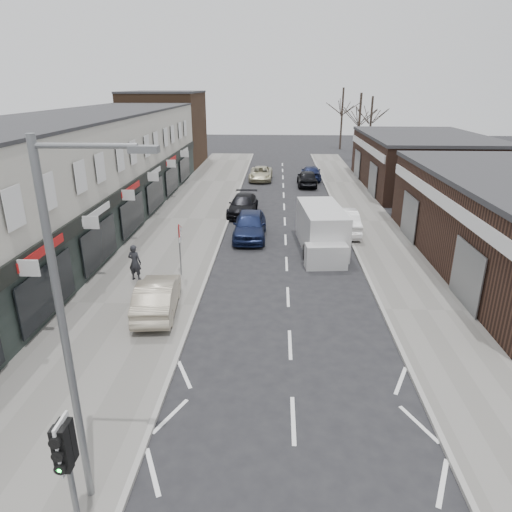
# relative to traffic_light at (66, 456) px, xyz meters

# --- Properties ---
(ground) EXTENTS (160.00, 160.00, 0.00)m
(ground) POSITION_rel_traffic_light_xyz_m (4.40, 2.02, -2.41)
(ground) COLOR black
(ground) RESTS_ON ground
(pavement_left) EXTENTS (5.50, 64.00, 0.12)m
(pavement_left) POSITION_rel_traffic_light_xyz_m (-2.35, 24.02, -2.35)
(pavement_left) COLOR slate
(pavement_left) RESTS_ON ground
(pavement_right) EXTENTS (3.50, 64.00, 0.12)m
(pavement_right) POSITION_rel_traffic_light_xyz_m (10.15, 24.02, -2.35)
(pavement_right) COLOR slate
(pavement_right) RESTS_ON ground
(shop_terrace_left) EXTENTS (8.00, 41.00, 7.10)m
(shop_terrace_left) POSITION_rel_traffic_light_xyz_m (-9.10, 21.52, 1.14)
(shop_terrace_left) COLOR #B9B6A9
(shop_terrace_left) RESTS_ON ground
(brick_block_far) EXTENTS (8.00, 10.00, 8.00)m
(brick_block_far) POSITION_rel_traffic_light_xyz_m (-9.10, 47.02, 1.59)
(brick_block_far) COLOR #412C1C
(brick_block_far) RESTS_ON ground
(right_unit_far) EXTENTS (10.00, 16.00, 4.50)m
(right_unit_far) POSITION_rel_traffic_light_xyz_m (16.90, 36.02, -0.16)
(right_unit_far) COLOR #321F17
(right_unit_far) RESTS_ON ground
(tree_far_a) EXTENTS (3.60, 3.60, 8.00)m
(tree_far_a) POSITION_rel_traffic_light_xyz_m (13.40, 50.02, -2.41)
(tree_far_a) COLOR #382D26
(tree_far_a) RESTS_ON ground
(tree_far_b) EXTENTS (3.60, 3.60, 7.50)m
(tree_far_b) POSITION_rel_traffic_light_xyz_m (15.90, 56.02, -2.41)
(tree_far_b) COLOR #382D26
(tree_far_b) RESTS_ON ground
(tree_far_c) EXTENTS (3.60, 3.60, 8.50)m
(tree_far_c) POSITION_rel_traffic_light_xyz_m (12.90, 62.02, -2.41)
(tree_far_c) COLOR #382D26
(tree_far_c) RESTS_ON ground
(traffic_light) EXTENTS (0.28, 0.60, 3.10)m
(traffic_light) POSITION_rel_traffic_light_xyz_m (0.00, 0.00, 0.00)
(traffic_light) COLOR slate
(traffic_light) RESTS_ON pavement_left
(street_lamp) EXTENTS (2.23, 0.22, 8.00)m
(street_lamp) POSITION_rel_traffic_light_xyz_m (-0.13, 1.22, 2.20)
(street_lamp) COLOR slate
(street_lamp) RESTS_ON pavement_left
(warning_sign) EXTENTS (0.12, 0.80, 2.70)m
(warning_sign) POSITION_rel_traffic_light_xyz_m (-0.76, 14.02, -0.21)
(warning_sign) COLOR slate
(warning_sign) RESTS_ON pavement_left
(white_van) EXTENTS (2.67, 6.39, 2.42)m
(white_van) POSITION_rel_traffic_light_xyz_m (6.40, 18.41, -1.27)
(white_van) COLOR silver
(white_van) RESTS_ON ground
(sedan_on_pavement) EXTENTS (1.92, 4.40, 1.41)m
(sedan_on_pavement) POSITION_rel_traffic_light_xyz_m (-0.96, 10.13, -1.59)
(sedan_on_pavement) COLOR #A19681
(sedan_on_pavement) RESTS_ON pavement_left
(pedestrian) EXTENTS (0.71, 0.54, 1.77)m
(pedestrian) POSITION_rel_traffic_light_xyz_m (-2.84, 13.31, -1.41)
(pedestrian) COLOR black
(pedestrian) RESTS_ON pavement_left
(parked_car_left_a) EXTENTS (1.98, 4.85, 1.65)m
(parked_car_left_a) POSITION_rel_traffic_light_xyz_m (2.20, 20.29, -1.59)
(parked_car_left_a) COLOR #151F44
(parked_car_left_a) RESTS_ON ground
(parked_car_left_b) EXTENTS (2.18, 4.84, 1.38)m
(parked_car_left_b) POSITION_rel_traffic_light_xyz_m (1.37, 25.78, -1.73)
(parked_car_left_b) COLOR black
(parked_car_left_b) RESTS_ON ground
(parked_car_left_c) EXTENTS (2.26, 4.75, 1.31)m
(parked_car_left_c) POSITION_rel_traffic_light_xyz_m (2.20, 38.40, -1.76)
(parked_car_left_c) COLOR beige
(parked_car_left_c) RESTS_ON ground
(parked_car_right_a) EXTENTS (1.95, 5.07, 1.65)m
(parked_car_right_a) POSITION_rel_traffic_light_xyz_m (7.90, 21.57, -1.59)
(parked_car_right_a) COLOR white
(parked_car_right_a) RESTS_ON ground
(parked_car_right_b) EXTENTS (1.77, 4.36, 1.48)m
(parked_car_right_b) POSITION_rel_traffic_light_xyz_m (6.60, 35.88, -1.67)
(parked_car_right_b) COLOR black
(parked_car_right_b) RESTS_ON ground
(parked_car_right_c) EXTENTS (2.05, 4.69, 1.34)m
(parked_car_right_c) POSITION_rel_traffic_light_xyz_m (7.18, 39.00, -1.74)
(parked_car_right_c) COLOR #131B3D
(parked_car_right_c) RESTS_ON ground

